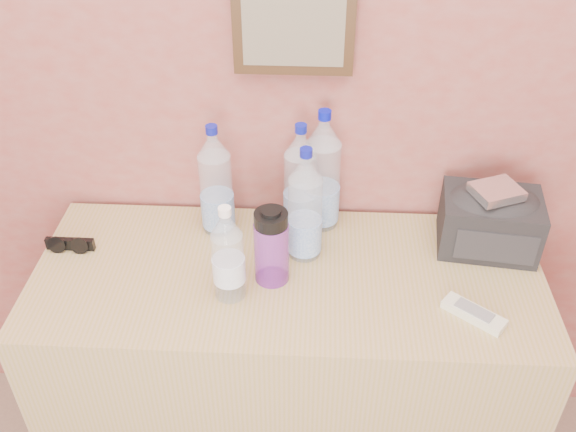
# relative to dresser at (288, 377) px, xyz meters

# --- Properties ---
(picture_frame) EXTENTS (0.30, 0.03, 0.25)m
(picture_frame) POSITION_rel_dresser_xyz_m (0.00, 0.27, 0.98)
(picture_frame) COLOR #382311
(picture_frame) RESTS_ON room_shell
(dresser) EXTENTS (1.34, 0.56, 0.84)m
(dresser) POSITION_rel_dresser_xyz_m (0.00, 0.00, 0.00)
(dresser) COLOR tan
(dresser) RESTS_ON ground
(pet_large_a) EXTENTS (0.09, 0.09, 0.33)m
(pet_large_a) POSITION_rel_dresser_xyz_m (-0.21, 0.18, 0.56)
(pet_large_a) COLOR silver
(pet_large_a) RESTS_ON dresser
(pet_large_b) EXTENTS (0.10, 0.10, 0.36)m
(pet_large_b) POSITION_rel_dresser_xyz_m (0.08, 0.23, 0.58)
(pet_large_b) COLOR silver
(pet_large_b) RESTS_ON dresser
(pet_large_c) EXTENTS (0.09, 0.09, 0.33)m
(pet_large_c) POSITION_rel_dresser_xyz_m (0.02, 0.21, 0.56)
(pet_large_c) COLOR white
(pet_large_c) RESTS_ON dresser
(pet_large_d) EXTENTS (0.09, 0.09, 0.33)m
(pet_large_d) POSITION_rel_dresser_xyz_m (0.04, 0.09, 0.56)
(pet_large_d) COLOR silver
(pet_large_d) RESTS_ON dresser
(pet_small) EXTENTS (0.08, 0.08, 0.27)m
(pet_small) POSITION_rel_dresser_xyz_m (-0.14, -0.08, 0.54)
(pet_small) COLOR silver
(pet_small) RESTS_ON dresser
(nalgene_bottle) EXTENTS (0.09, 0.09, 0.22)m
(nalgene_bottle) POSITION_rel_dresser_xyz_m (-0.04, -0.02, 0.52)
(nalgene_bottle) COLOR purple
(nalgene_bottle) RESTS_ON dresser
(sunglasses) EXTENTS (0.13, 0.05, 0.03)m
(sunglasses) POSITION_rel_dresser_xyz_m (-0.60, 0.07, 0.44)
(sunglasses) COLOR black
(sunglasses) RESTS_ON dresser
(ac_remote) EXTENTS (0.15, 0.13, 0.02)m
(ac_remote) POSITION_rel_dresser_xyz_m (0.46, -0.13, 0.43)
(ac_remote) COLOR white
(ac_remote) RESTS_ON dresser
(toiletry_bag) EXTENTS (0.28, 0.21, 0.17)m
(toiletry_bag) POSITION_rel_dresser_xyz_m (0.54, 0.15, 0.51)
(toiletry_bag) COLOR black
(toiletry_bag) RESTS_ON dresser
(foil_packet) EXTENTS (0.15, 0.14, 0.02)m
(foil_packet) POSITION_rel_dresser_xyz_m (0.53, 0.13, 0.61)
(foil_packet) COLOR silver
(foil_packet) RESTS_ON toiletry_bag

